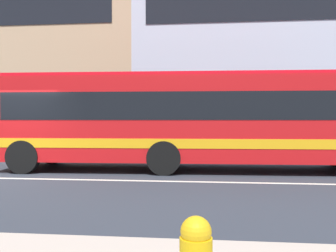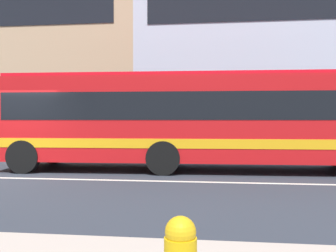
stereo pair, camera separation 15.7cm
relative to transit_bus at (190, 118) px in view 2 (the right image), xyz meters
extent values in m
plane|color=#2E343F|center=(-5.09, -2.20, -1.68)|extent=(160.00, 160.00, 0.00)
cube|color=silver|center=(-5.09, -2.20, -1.68)|extent=(60.00, 0.16, 0.01)
cube|color=silver|center=(6.07, 12.23, 5.02)|extent=(18.67, 11.46, 13.40)
cube|color=red|center=(0.00, 0.00, -0.05)|extent=(12.05, 2.89, 2.57)
cube|color=black|center=(0.00, 0.00, 0.34)|extent=(11.34, 2.89, 0.82)
cube|color=#F0A918|center=(0.00, 0.00, -0.75)|extent=(11.81, 2.91, 0.28)
cube|color=red|center=(0.00, 0.00, 1.30)|extent=(11.56, 2.47, 0.12)
cylinder|color=black|center=(4.95, 1.31, -1.18)|extent=(1.01, 0.31, 1.00)
cylinder|color=black|center=(-0.78, 1.13, -1.18)|extent=(1.01, 0.31, 1.00)
cylinder|color=black|center=(-0.71, -1.18, -1.18)|extent=(1.01, 0.31, 1.00)
cylinder|color=black|center=(-5.02, 1.00, -1.18)|extent=(1.01, 0.31, 1.00)
cylinder|color=black|center=(-4.95, -1.31, -1.18)|extent=(1.01, 0.31, 1.00)
sphere|color=gold|center=(0.42, -8.74, -0.91)|extent=(0.24, 0.24, 0.24)
camera|label=1|loc=(0.49, -11.51, -0.03)|focal=38.26mm
camera|label=2|loc=(0.65, -11.49, -0.03)|focal=38.26mm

